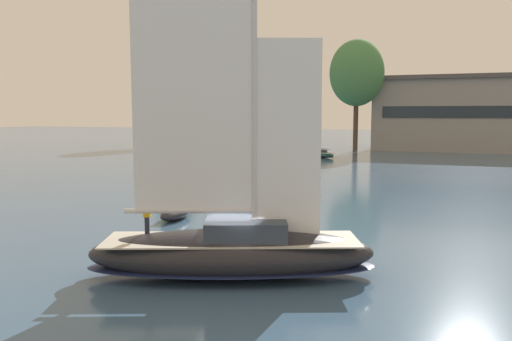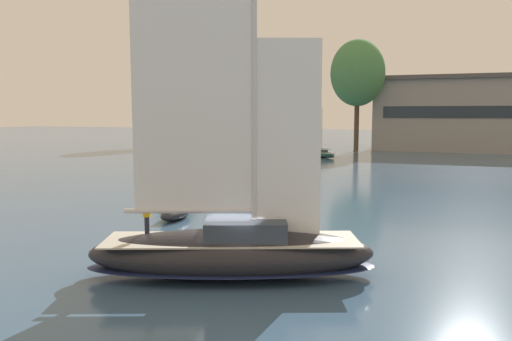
{
  "view_description": "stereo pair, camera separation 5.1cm",
  "coord_description": "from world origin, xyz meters",
  "px_view_note": "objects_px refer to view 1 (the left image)",
  "views": [
    {
      "loc": [
        7.5,
        -18.36,
        6.64
      ],
      "look_at": [
        0.0,
        3.0,
        4.07
      ],
      "focal_mm": 35.0,
      "sensor_mm": 36.0,
      "label": 1
    },
    {
      "loc": [
        7.55,
        -18.35,
        6.64
      ],
      "look_at": [
        0.0,
        3.0,
        4.07
      ],
      "focal_mm": 35.0,
      "sensor_mm": 36.0,
      "label": 2
    }
  ],
  "objects_px": {
    "sailboat_moored_mid_channel": "(322,154)",
    "motor_tender": "(176,213)",
    "tree_shore_center": "(357,73)",
    "sailboat_main": "(232,247)",
    "tree_shore_right": "(173,85)",
    "tree_shore_left": "(257,90)"
  },
  "relations": [
    {
      "from": "sailboat_moored_mid_channel",
      "to": "motor_tender",
      "type": "distance_m",
      "value": 47.84
    },
    {
      "from": "sailboat_moored_mid_channel",
      "to": "tree_shore_right",
      "type": "bearing_deg",
      "value": 153.48
    },
    {
      "from": "tree_shore_right",
      "to": "tree_shore_center",
      "type": "bearing_deg",
      "value": -3.65
    },
    {
      "from": "tree_shore_center",
      "to": "sailboat_moored_mid_channel",
      "type": "relative_size",
      "value": 2.58
    },
    {
      "from": "tree_shore_left",
      "to": "tree_shore_right",
      "type": "xyz_separation_m",
      "value": [
        -17.38,
        -3.4,
        1.18
      ]
    },
    {
      "from": "tree_shore_left",
      "to": "motor_tender",
      "type": "bearing_deg",
      "value": -74.94
    },
    {
      "from": "tree_shore_right",
      "to": "sailboat_main",
      "type": "xyz_separation_m",
      "value": [
        43.53,
        -74.73,
        -11.36
      ]
    },
    {
      "from": "tree_shore_center",
      "to": "sailboat_main",
      "type": "height_order",
      "value": "tree_shore_center"
    },
    {
      "from": "tree_shore_center",
      "to": "sailboat_main",
      "type": "relative_size",
      "value": 1.23
    },
    {
      "from": "tree_shore_center",
      "to": "sailboat_moored_mid_channel",
      "type": "distance_m",
      "value": 20.41
    },
    {
      "from": "tree_shore_right",
      "to": "sailboat_moored_mid_channel",
      "type": "height_order",
      "value": "tree_shore_right"
    },
    {
      "from": "tree_shore_right",
      "to": "sailboat_moored_mid_channel",
      "type": "bearing_deg",
      "value": -26.52
    },
    {
      "from": "tree_shore_right",
      "to": "sailboat_main",
      "type": "relative_size",
      "value": 1.12
    },
    {
      "from": "tree_shore_right",
      "to": "motor_tender",
      "type": "relative_size",
      "value": 5.37
    },
    {
      "from": "tree_shore_center",
      "to": "tree_shore_right",
      "type": "relative_size",
      "value": 1.1
    },
    {
      "from": "sailboat_moored_mid_channel",
      "to": "motor_tender",
      "type": "relative_size",
      "value": 2.29
    },
    {
      "from": "sailboat_moored_mid_channel",
      "to": "motor_tender",
      "type": "bearing_deg",
      "value": -89.29
    },
    {
      "from": "sailboat_main",
      "to": "sailboat_moored_mid_channel",
      "type": "distance_m",
      "value": 57.7
    },
    {
      "from": "tree_shore_left",
      "to": "tree_shore_right",
      "type": "bearing_deg",
      "value": -168.94
    },
    {
      "from": "tree_shore_center",
      "to": "sailboat_main",
      "type": "distance_m",
      "value": 73.59
    },
    {
      "from": "tree_shore_right",
      "to": "motor_tender",
      "type": "xyz_separation_m",
      "value": [
        35.91,
        -65.46,
        -12.19
      ]
    },
    {
      "from": "sailboat_main",
      "to": "motor_tender",
      "type": "height_order",
      "value": "sailboat_main"
    }
  ]
}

